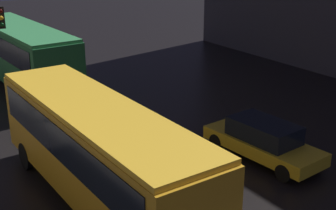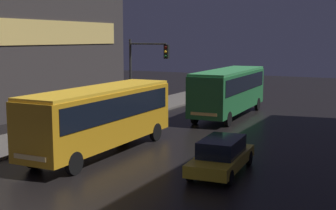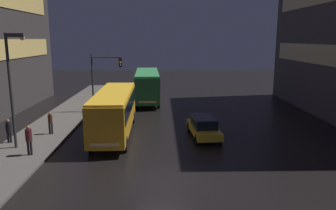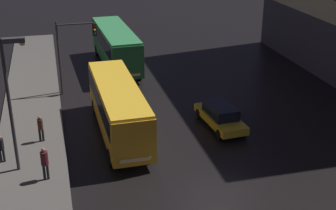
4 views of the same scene
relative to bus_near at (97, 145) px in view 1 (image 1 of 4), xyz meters
name	(u,v)px [view 1 (image 1 of 4)]	position (x,y,z in m)	size (l,w,h in m)	color
bus_near	(97,145)	(0.00, 0.00, 0.00)	(2.62, 10.30, 3.31)	orange
bus_far	(22,50)	(1.86, 13.43, 0.09)	(3.01, 10.66, 3.45)	#236B38
car_taxi	(263,140)	(6.60, -0.48, -1.27)	(2.17, 4.87, 1.50)	gold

